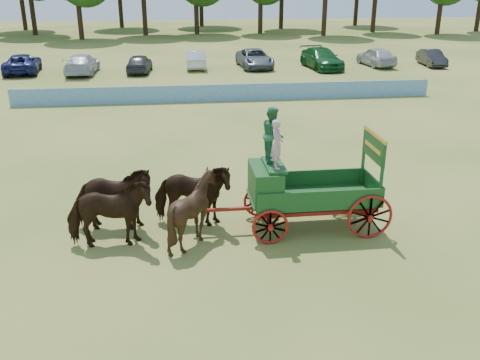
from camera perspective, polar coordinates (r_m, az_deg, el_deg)
name	(u,v)px	position (r m, az deg, el deg)	size (l,w,h in m)	color
ground	(316,228)	(16.98, 8.16, -5.08)	(160.00, 160.00, 0.00)	#A09248
horse_lead_left	(109,214)	(15.71, -13.77, -3.55)	(1.12, 2.47, 2.09)	#321E0D
horse_lead_right	(113,199)	(16.71, -13.38, -1.98)	(1.12, 2.47, 2.09)	#321E0D
horse_wheel_left	(194,210)	(15.58, -4.97, -3.18)	(1.69, 1.90, 2.09)	#321E0D
horse_wheel_right	(192,195)	(16.59, -5.13, -1.62)	(1.12, 2.47, 2.09)	#321E0D
farm_dray	(290,178)	(16.23, 5.33, 0.19)	(6.00, 2.00, 3.79)	#9F0F16
sponsor_banner	(227,93)	(33.54, -1.37, 9.29)	(26.00, 0.08, 1.05)	#1F6BA8
parked_cars	(170,61)	(44.97, -7.44, 12.50)	(45.63, 7.14, 1.64)	silver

